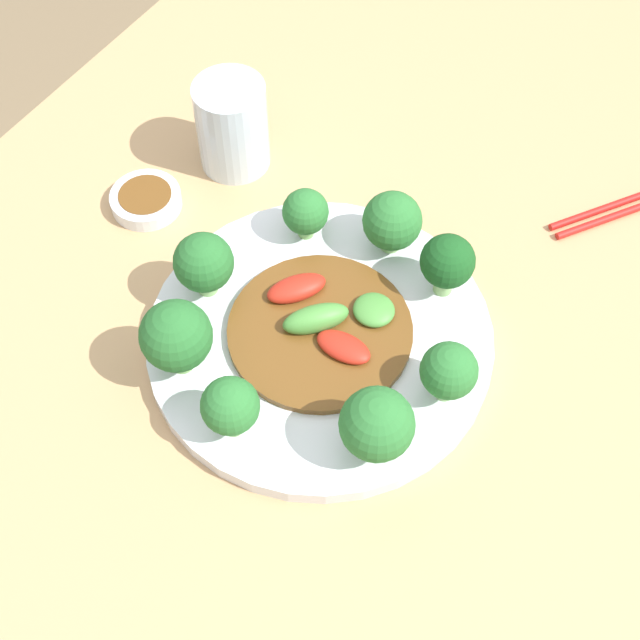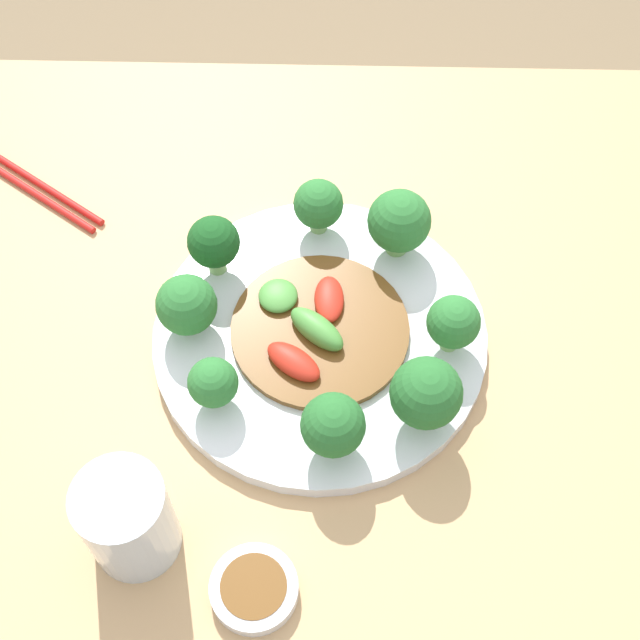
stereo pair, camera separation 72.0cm
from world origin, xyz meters
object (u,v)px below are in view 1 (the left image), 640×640
broccoli_northwest (447,262)px  drinking_glass (232,126)px  plate (320,338)px  broccoli_south (204,263)px  broccoli_west (392,221)px  broccoli_east (230,407)px  stirfry_center (322,325)px  sauce_dish (146,199)px  broccoli_northeast (377,425)px  broccoli_southeast (176,337)px  broccoli_north (449,371)px  broccoli_southwest (305,212)px

broccoli_northwest → drinking_glass: drinking_glass is taller
plate → broccoli_south: broccoli_south is taller
broccoli_west → broccoli_east: broccoli_west is taller
stirfry_center → sauce_dish: (-0.04, -0.23, -0.01)m
broccoli_northeast → stirfry_center: size_ratio=0.45×
stirfry_center → broccoli_east: bearing=-4.8°
broccoli_east → stirfry_center: bearing=175.2°
broccoli_southeast → broccoli_northeast: 0.18m
broccoli_northeast → stirfry_center: broccoli_northeast is taller
broccoli_southeast → drinking_glass: bearing=-154.9°
drinking_glass → sauce_dish: (0.09, -0.04, -0.04)m
plate → broccoli_southeast: (0.09, -0.08, 0.05)m
broccoli_south → broccoli_north: bearing=94.3°
plate → broccoli_northeast: bearing=53.5°
broccoli_southeast → broccoli_northeast: size_ratio=1.02×
broccoli_southeast → broccoli_south: bearing=-159.5°
broccoli_north → broccoli_northeast: 0.08m
broccoli_north → drinking_glass: size_ratio=0.63×
broccoli_north → broccoli_south: 0.23m
plate → broccoli_southeast: 0.13m
broccoli_west → drinking_glass: bearing=-97.4°
broccoli_west → broccoli_northwest: bearing=73.9°
plate → broccoli_southwest: (-0.09, -0.07, 0.04)m
broccoli_northwest → drinking_glass: 0.26m
broccoli_north → broccoli_northeast: size_ratio=0.83×
broccoli_south → broccoli_southeast: bearing=20.5°
broccoli_southeast → sauce_dish: 0.20m
broccoli_east → broccoli_northwest: (-0.21, 0.08, 0.00)m
broccoli_southeast → broccoli_west: (-0.20, 0.08, -0.01)m
broccoli_west → broccoli_north: bearing=45.7°
broccoli_south → broccoli_southwest: (-0.10, 0.04, -0.01)m
broccoli_northwest → broccoli_south: 0.21m
broccoli_northwest → sauce_dish: size_ratio=0.95×
broccoli_southwest → stirfry_center: (0.08, 0.07, -0.02)m
broccoli_west → broccoli_northwest: size_ratio=0.96×
broccoli_northwest → broccoli_south: same height
plate → broccoli_north: 0.12m
plate → broccoli_east: size_ratio=4.93×
broccoli_northeast → stirfry_center: (-0.07, -0.09, -0.03)m
sauce_dish → broccoli_northwest: bearing=100.0°
broccoli_north → broccoli_southwest: 0.20m
plate → broccoli_south: size_ratio=4.63×
stirfry_center → drinking_glass: (-0.14, -0.19, 0.02)m
broccoli_northwest → broccoli_southwest: 0.14m
broccoli_northeast → broccoli_south: broccoli_northeast is taller
broccoli_southeast → plate: bearing=136.9°
broccoli_southeast → broccoli_west: 0.22m
broccoli_west → sauce_dish: broccoli_west is taller
drinking_glass → sauce_dish: drinking_glass is taller
broccoli_northeast → broccoli_southwest: size_ratio=1.37×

